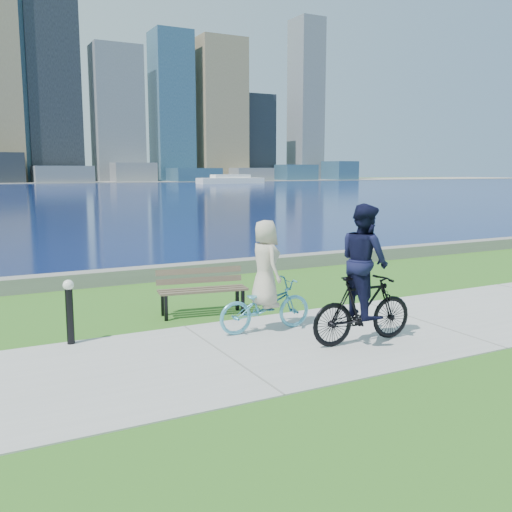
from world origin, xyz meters
The scene contains 9 objects.
ground centered at (0.00, 0.00, 0.00)m, with size 320.00×320.00×0.00m, color #295F19.
concrete_path centered at (0.00, 0.00, 0.01)m, with size 80.00×3.50×0.02m, color #A1A19C.
seawall centered at (0.00, 6.20, 0.17)m, with size 90.00×0.50×0.35m, color slate.
bay_water centered at (0.00, 72.00, 0.00)m, with size 320.00×131.00×0.01m, color #0B1848.
ferry_far centered at (41.31, 96.74, 0.76)m, with size 13.42×3.83×1.82m.
park_bench centered at (-3.36, 2.48, 0.53)m, with size 1.76×0.85×0.87m.
bollard_lamp centered at (-5.95, 1.62, 0.60)m, with size 0.17×0.17×1.06m.
cyclist_woman centered at (-2.86, 0.84, 0.73)m, with size 0.63×1.71×1.91m.
cyclist_man centered at (-1.81, -0.47, 0.95)m, with size 0.71×1.84×2.22m.
Camera 1 is at (-7.40, -7.50, 2.76)m, focal length 40.00 mm.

